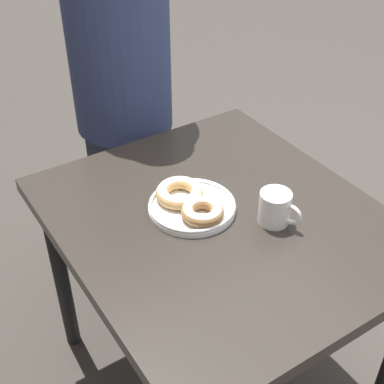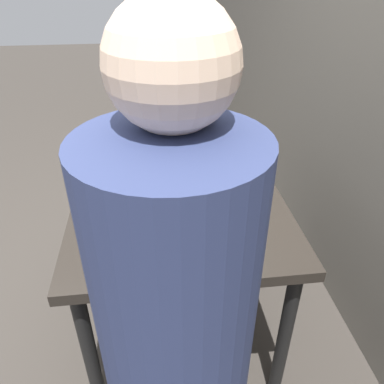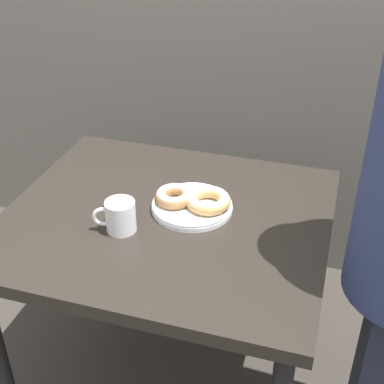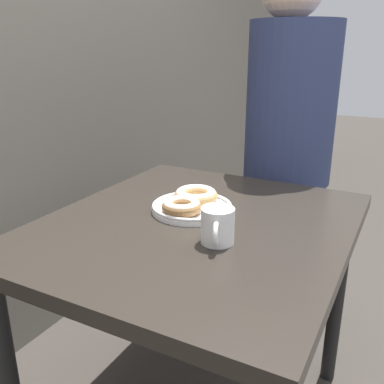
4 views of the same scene
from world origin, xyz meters
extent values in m
plane|color=#38332D|center=(0.00, 0.00, 0.00)|extent=(14.00, 14.00, 0.00)
cube|color=#28231E|center=(0.00, 0.30, 0.70)|extent=(0.93, 0.81, 0.04)
cylinder|color=black|center=(0.41, -0.04, 0.34)|extent=(0.05, 0.05, 0.68)
cylinder|color=black|center=(0.41, 0.65, 0.34)|extent=(0.05, 0.05, 0.68)
cylinder|color=white|center=(0.06, 0.35, 0.72)|extent=(0.24, 0.24, 0.01)
torus|color=white|center=(0.06, 0.35, 0.73)|extent=(0.24, 0.24, 0.01)
torus|color=tan|center=(0.11, 0.36, 0.75)|extent=(0.18, 0.18, 0.04)
torus|color=white|center=(0.11, 0.36, 0.75)|extent=(0.17, 0.17, 0.03)
torus|color=#9E7042|center=(0.01, 0.36, 0.75)|extent=(0.15, 0.15, 0.04)
torus|color=white|center=(0.01, 0.36, 0.75)|extent=(0.14, 0.14, 0.03)
cylinder|color=white|center=(-0.09, 0.20, 0.76)|extent=(0.08, 0.08, 0.09)
cylinder|color=#382114|center=(-0.09, 0.20, 0.80)|extent=(0.07, 0.07, 0.00)
torus|color=white|center=(-0.14, 0.18, 0.76)|extent=(0.06, 0.03, 0.06)
cube|color=#232838|center=(0.74, 0.23, 0.33)|extent=(0.28, 0.20, 0.66)
cylinder|color=navy|center=(0.68, 0.24, 0.96)|extent=(0.34, 0.34, 0.61)
camera|label=1|loc=(-0.89, 0.97, 1.62)|focal=50.00mm
camera|label=2|loc=(1.23, 0.21, 1.52)|focal=35.00mm
camera|label=3|loc=(0.44, -0.90, 1.59)|focal=50.00mm
camera|label=4|loc=(-0.98, -0.20, 1.18)|focal=40.00mm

